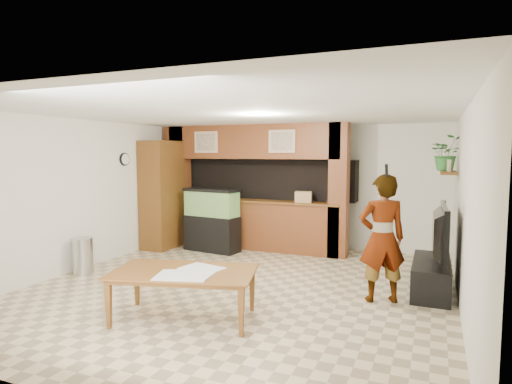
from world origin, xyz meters
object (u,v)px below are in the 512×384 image
at_px(person, 382,238).
at_px(dining_table, 183,296).
at_px(aquarium, 212,221).
at_px(pantry_cabinet, 162,195).
at_px(television, 433,233).

distance_m(person, dining_table, 2.73).
distance_m(aquarium, dining_table, 3.71).
height_order(pantry_cabinet, aquarium, pantry_cabinet).
relative_size(aquarium, dining_table, 0.75).
xyz_separation_m(aquarium, dining_table, (1.46, -3.40, -0.33)).
distance_m(television, person, 0.93).
bearing_deg(person, dining_table, 13.39).
xyz_separation_m(aquarium, person, (3.58, -1.77, 0.24)).
height_order(pantry_cabinet, person, pantry_cabinet).
distance_m(pantry_cabinet, aquarium, 1.25).
height_order(aquarium, dining_table, aquarium).
bearing_deg(television, pantry_cabinet, 78.13).
bearing_deg(aquarium, television, -6.91).
height_order(television, dining_table, television).
relative_size(pantry_cabinet, dining_table, 1.32).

